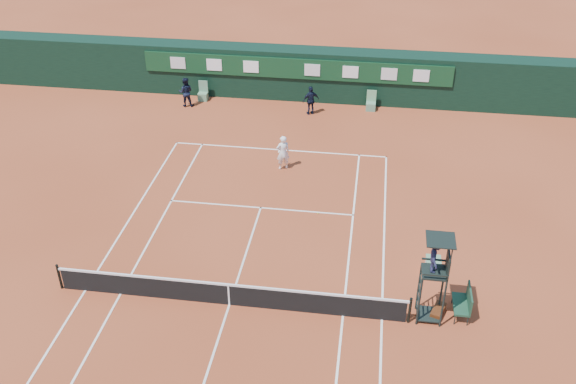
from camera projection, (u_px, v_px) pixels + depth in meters
The scene contains 14 objects.
ground at pixel (229, 305), 23.21m from camera, with size 90.00×90.00×0.00m, color #A54627.
court_lines at pixel (229, 304), 23.21m from camera, with size 11.05×23.85×0.01m.
tennis_net at pixel (229, 294), 22.94m from camera, with size 12.90×0.10×1.10m.
back_wall at pixel (297, 73), 38.11m from camera, with size 40.00×1.65×3.00m.
linesman_chair_left at pixel (203, 95), 38.35m from camera, with size 0.55×0.50×1.15m.
linesman_chair_right at pixel (371, 105), 37.15m from camera, with size 0.55×0.50×1.15m.
umpire_chair at pixel (435, 262), 21.35m from camera, with size 0.96×0.95×3.42m.
player_bench at pixel (465, 301), 22.47m from camera, with size 0.55×1.20×1.10m.
tennis_bag at pixel (438, 312), 22.68m from camera, with size 0.36×0.82×0.31m, color black.
cooler at pixel (433, 265), 24.61m from camera, with size 0.57×0.57×0.65m.
tennis_ball at pixel (318, 213), 28.15m from camera, with size 0.06×0.06×0.06m, color #BFCF30.
player at pixel (283, 153), 31.08m from camera, with size 0.65×0.42×1.78m, color white.
ball_kid_left at pixel (186, 92), 37.32m from camera, with size 0.85×0.66×1.75m, color black.
ball_kid_right at pixel (311, 100), 36.40m from camera, with size 0.99×0.41×1.69m, color black.
Camera 1 is at (4.58, -17.00, 15.82)m, focal length 40.00 mm.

